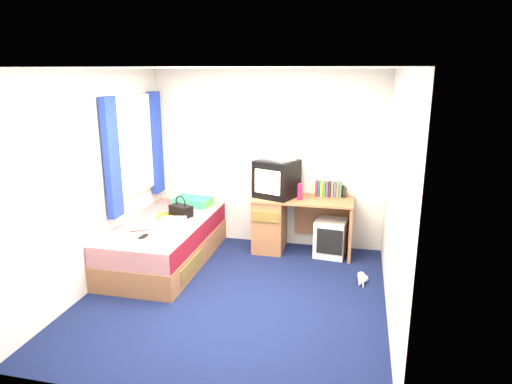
% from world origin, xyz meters
% --- Properties ---
extents(ground, '(3.40, 3.40, 0.00)m').
position_xyz_m(ground, '(0.00, 0.00, 0.00)').
color(ground, '#0C1438').
rests_on(ground, ground).
extents(room_shell, '(3.40, 3.40, 3.40)m').
position_xyz_m(room_shell, '(0.00, 0.00, 1.45)').
color(room_shell, white).
rests_on(room_shell, ground).
extents(bed, '(1.01, 2.00, 0.54)m').
position_xyz_m(bed, '(-1.10, 0.70, 0.27)').
color(bed, '#A16A43').
rests_on(bed, ground).
extents(pillow, '(0.52, 0.36, 0.11)m').
position_xyz_m(pillow, '(-1.01, 1.45, 0.59)').
color(pillow, teal).
rests_on(pillow, bed).
extents(desk, '(1.30, 0.55, 0.75)m').
position_xyz_m(desk, '(0.28, 1.44, 0.41)').
color(desk, '#A16A43').
rests_on(desk, ground).
extents(storage_cube, '(0.43, 0.43, 0.49)m').
position_xyz_m(storage_cube, '(0.93, 1.39, 0.24)').
color(storage_cube, white).
rests_on(storage_cube, ground).
extents(crt_tv, '(0.62, 0.60, 0.49)m').
position_xyz_m(crt_tv, '(0.19, 1.44, 1.00)').
color(crt_tv, black).
rests_on(crt_tv, desk).
extents(vcr, '(0.50, 0.45, 0.08)m').
position_xyz_m(vcr, '(0.19, 1.44, 1.28)').
color(vcr, silver).
rests_on(vcr, crt_tv).
extents(book_row, '(0.34, 0.13, 0.20)m').
position_xyz_m(book_row, '(0.86, 1.60, 0.85)').
color(book_row, maroon).
rests_on(book_row, desk).
extents(picture_frame, '(0.06, 0.12, 0.14)m').
position_xyz_m(picture_frame, '(1.07, 1.62, 0.82)').
color(picture_frame, black).
rests_on(picture_frame, desk).
extents(pink_water_bottle, '(0.08, 0.08, 0.20)m').
position_xyz_m(pink_water_bottle, '(0.51, 1.34, 0.85)').
color(pink_water_bottle, '#BF1B4D').
rests_on(pink_water_bottle, desk).
extents(aerosol_can, '(0.05, 0.05, 0.17)m').
position_xyz_m(aerosol_can, '(0.46, 1.52, 0.83)').
color(aerosol_can, white).
rests_on(aerosol_can, desk).
extents(handbag, '(0.33, 0.27, 0.28)m').
position_xyz_m(handbag, '(-0.98, 0.96, 0.62)').
color(handbag, black).
rests_on(handbag, bed).
extents(towel, '(0.36, 0.32, 0.10)m').
position_xyz_m(towel, '(-0.92, 0.53, 0.59)').
color(towel, white).
rests_on(towel, bed).
extents(magazine, '(0.30, 0.34, 0.01)m').
position_xyz_m(magazine, '(-1.17, 0.91, 0.55)').
color(magazine, yellow).
rests_on(magazine, bed).
extents(water_bottle, '(0.21, 0.17, 0.07)m').
position_xyz_m(water_bottle, '(-1.25, 0.33, 0.58)').
color(water_bottle, silver).
rests_on(water_bottle, bed).
extents(colour_swatch_fan, '(0.22, 0.15, 0.01)m').
position_xyz_m(colour_swatch_fan, '(-1.12, 0.05, 0.55)').
color(colour_swatch_fan, '#F79E36').
rests_on(colour_swatch_fan, bed).
extents(remote_control, '(0.06, 0.16, 0.02)m').
position_xyz_m(remote_control, '(-1.11, 0.12, 0.55)').
color(remote_control, black).
rests_on(remote_control, bed).
extents(window_assembly, '(0.11, 1.42, 1.40)m').
position_xyz_m(window_assembly, '(-1.55, 0.90, 1.42)').
color(window_assembly, silver).
rests_on(window_assembly, room_shell).
extents(white_heels, '(0.16, 0.30, 0.09)m').
position_xyz_m(white_heels, '(1.34, 0.62, 0.04)').
color(white_heels, silver).
rests_on(white_heels, ground).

